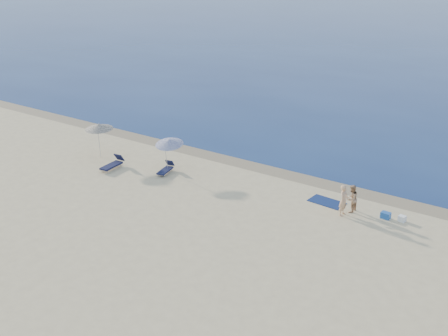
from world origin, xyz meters
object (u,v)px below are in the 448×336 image
object	(u,v)px
person_right	(352,199)
umbrella_near	(169,142)
blue_cooler	(386,215)
person_left	(344,200)

from	to	relation	value
person_right	umbrella_near	size ratio (longest dim) A/B	0.67
person_right	blue_cooler	bearing A→B (deg)	103.88
person_left	umbrella_near	distance (m)	11.60
person_right	umbrella_near	world-z (taller)	umbrella_near
umbrella_near	person_right	bearing A→B (deg)	-8.48
blue_cooler	umbrella_near	bearing A→B (deg)	-170.48
blue_cooler	person_left	bearing A→B (deg)	-152.56
person_left	umbrella_near	size ratio (longest dim) A/B	0.74
person_left	blue_cooler	size ratio (longest dim) A/B	3.54
person_right	umbrella_near	bearing A→B (deg)	-79.54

